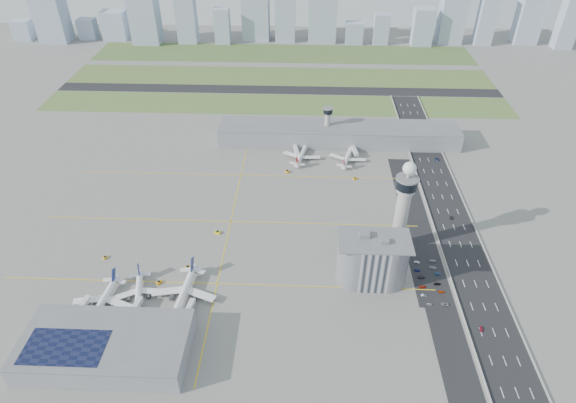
{
  "coord_description": "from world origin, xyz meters",
  "views": [
    {
      "loc": [
        10.61,
        -232.32,
        209.56
      ],
      "look_at": [
        0.0,
        35.0,
        15.0
      ],
      "focal_mm": 30.0,
      "sensor_mm": 36.0,
      "label": 1
    }
  ],
  "objects_px": {
    "jet_bridge_near_0": "(76,317)",
    "car_lot_7": "(441,292)",
    "jet_bridge_near_1": "(130,319)",
    "tug_1": "(159,282)",
    "secondary_tower": "(327,122)",
    "airplane_near_b": "(138,292)",
    "admin_building": "(372,260)",
    "car_hw_0": "(481,329)",
    "tug_4": "(287,171)",
    "car_lot_3": "(422,277)",
    "jet_bridge_far_0": "(295,147)",
    "tug_5": "(355,179)",
    "tug_2": "(188,267)",
    "airplane_near_a": "(101,300)",
    "airplane_near_c": "(183,291)",
    "car_lot_0": "(429,304)",
    "car_lot_5": "(417,262)",
    "car_lot_6": "(445,304)",
    "car_hw_4": "(409,127)",
    "airplane_far_b": "(348,154)",
    "tug_0": "(105,257)",
    "tug_3": "(218,232)",
    "car_lot_4": "(417,270)",
    "jet_bridge_far_1": "(353,148)",
    "car_lot_1": "(424,295)",
    "airplane_far_a": "(302,152)",
    "car_lot_11": "(433,261)",
    "car_lot_2": "(423,287)",
    "control_tower": "(403,204)",
    "car_hw_1": "(451,218)",
    "car_lot_9": "(438,274)",
    "jet_bridge_near_2": "(184,321)",
    "car_hw_2": "(437,159)",
    "car_lot_10": "(433,267)"
  },
  "relations": [
    {
      "from": "tug_3",
      "to": "car_lot_4",
      "type": "relative_size",
      "value": 0.98
    },
    {
      "from": "jet_bridge_near_0",
      "to": "car_lot_7",
      "type": "distance_m",
      "value": 208.03
    },
    {
      "from": "control_tower",
      "to": "jet_bridge_near_0",
      "type": "relative_size",
      "value": 4.61
    },
    {
      "from": "tug_0",
      "to": "car_lot_3",
      "type": "xyz_separation_m",
      "value": [
        198.43,
        -9.68,
        -0.19
      ]
    },
    {
      "from": "car_lot_1",
      "to": "car_hw_4",
      "type": "xyz_separation_m",
      "value": [
        26.28,
        213.69,
        -0.02
      ]
    },
    {
      "from": "jet_bridge_far_0",
      "to": "car_lot_3",
      "type": "height_order",
      "value": "jet_bridge_far_0"
    },
    {
      "from": "airplane_far_a",
      "to": "jet_bridge_near_1",
      "type": "height_order",
      "value": "airplane_far_a"
    },
    {
      "from": "tug_4",
      "to": "car_lot_3",
      "type": "relative_size",
      "value": 0.8
    },
    {
      "from": "car_lot_11",
      "to": "car_lot_2",
      "type": "bearing_deg",
      "value": 156.39
    },
    {
      "from": "tug_0",
      "to": "car_lot_5",
      "type": "distance_m",
      "value": 197.88
    },
    {
      "from": "airplane_far_b",
      "to": "car_hw_4",
      "type": "height_order",
      "value": "airplane_far_b"
    },
    {
      "from": "tug_2",
      "to": "car_lot_5",
      "type": "relative_size",
      "value": 0.9
    },
    {
      "from": "airplane_near_a",
      "to": "tug_4",
      "type": "height_order",
      "value": "airplane_near_a"
    },
    {
      "from": "airplane_near_b",
      "to": "tug_1",
      "type": "bearing_deg",
      "value": 131.64
    },
    {
      "from": "admin_building",
      "to": "car_hw_0",
      "type": "height_order",
      "value": "admin_building"
    },
    {
      "from": "tug_4",
      "to": "car_lot_11",
      "type": "height_order",
      "value": "tug_4"
    },
    {
      "from": "secondary_tower",
      "to": "jet_bridge_far_1",
      "type": "relative_size",
      "value": 2.28
    },
    {
      "from": "airplane_near_c",
      "to": "jet_bridge_far_0",
      "type": "relative_size",
      "value": 3.23
    },
    {
      "from": "car_lot_6",
      "to": "car_hw_4",
      "type": "distance_m",
      "value": 220.71
    },
    {
      "from": "tug_3",
      "to": "airplane_far_a",
      "type": "bearing_deg",
      "value": 165.33
    },
    {
      "from": "jet_bridge_far_0",
      "to": "car_lot_1",
      "type": "relative_size",
      "value": 3.83
    },
    {
      "from": "control_tower",
      "to": "car_lot_6",
      "type": "relative_size",
      "value": 13.66
    },
    {
      "from": "car_lot_6",
      "to": "car_lot_11",
      "type": "bearing_deg",
      "value": 5.32
    },
    {
      "from": "tug_1",
      "to": "tug_2",
      "type": "bearing_deg",
      "value": 78.68
    },
    {
      "from": "car_lot_2",
      "to": "car_lot_9",
      "type": "bearing_deg",
      "value": -53.22
    },
    {
      "from": "control_tower",
      "to": "car_lot_1",
      "type": "distance_m",
      "value": 56.13
    },
    {
      "from": "admin_building",
      "to": "tug_3",
      "type": "distance_m",
      "value": 107.49
    },
    {
      "from": "jet_bridge_near_1",
      "to": "tug_1",
      "type": "relative_size",
      "value": 4.47
    },
    {
      "from": "jet_bridge_near_0",
      "to": "car_lot_0",
      "type": "distance_m",
      "value": 198.0
    },
    {
      "from": "car_lot_0",
      "to": "car_hw_2",
      "type": "relative_size",
      "value": 0.68
    },
    {
      "from": "car_lot_1",
      "to": "tug_0",
      "type": "bearing_deg",
      "value": 82.65
    },
    {
      "from": "jet_bridge_far_1",
      "to": "car_hw_0",
      "type": "height_order",
      "value": "jet_bridge_far_1"
    },
    {
      "from": "admin_building",
      "to": "tug_5",
      "type": "relative_size",
      "value": 15.08
    },
    {
      "from": "secondary_tower",
      "to": "airplane_near_b",
      "type": "bearing_deg",
      "value": -120.41
    },
    {
      "from": "tug_1",
      "to": "car_hw_1",
      "type": "height_order",
      "value": "tug_1"
    },
    {
      "from": "car_lot_10",
      "to": "car_hw_0",
      "type": "distance_m",
      "value": 50.09
    },
    {
      "from": "jet_bridge_near_0",
      "to": "car_lot_11",
      "type": "xyz_separation_m",
      "value": [
        206.11,
        55.62,
        -2.22
      ]
    },
    {
      "from": "car_lot_9",
      "to": "car_lot_11",
      "type": "relative_size",
      "value": 0.86
    },
    {
      "from": "secondary_tower",
      "to": "car_lot_7",
      "type": "bearing_deg",
      "value": -70.9
    },
    {
      "from": "airplane_far_a",
      "to": "jet_bridge_near_0",
      "type": "relative_size",
      "value": 2.73
    },
    {
      "from": "jet_bridge_far_1",
      "to": "car_lot_5",
      "type": "height_order",
      "value": "jet_bridge_far_1"
    },
    {
      "from": "tug_1",
      "to": "tug_2",
      "type": "distance_m",
      "value": 19.85
    },
    {
      "from": "tug_2",
      "to": "car_lot_0",
      "type": "relative_size",
      "value": 1.01
    },
    {
      "from": "tug_3",
      "to": "car_lot_11",
      "type": "bearing_deg",
      "value": 94.71
    },
    {
      "from": "jet_bridge_near_2",
      "to": "car_hw_2",
      "type": "distance_m",
      "value": 251.63
    },
    {
      "from": "airplane_far_b",
      "to": "tug_0",
      "type": "relative_size",
      "value": 13.04
    },
    {
      "from": "airplane_near_b",
      "to": "airplane_near_a",
      "type": "bearing_deg",
      "value": -81.49
    },
    {
      "from": "jet_bridge_near_0",
      "to": "jet_bridge_far_0",
      "type": "xyz_separation_m",
      "value": [
        115.0,
        193.0,
        0.0
      ]
    },
    {
      "from": "airplane_near_c",
      "to": "car_lot_0",
      "type": "relative_size",
      "value": 14.1
    },
    {
      "from": "car_lot_7",
      "to": "car_lot_2",
      "type": "bearing_deg",
      "value": 76.42
    }
  ]
}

